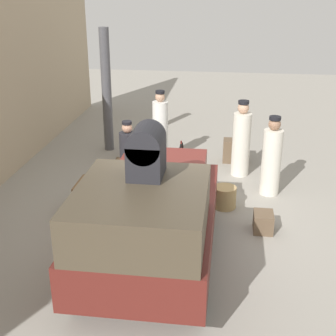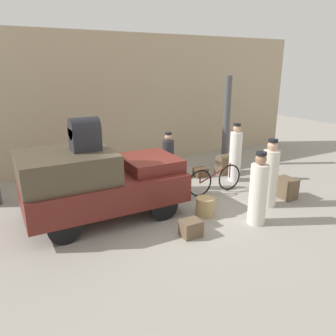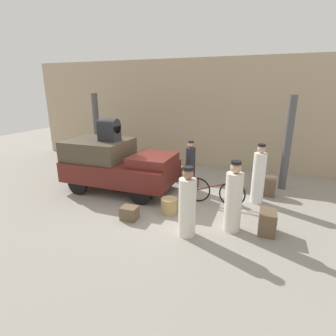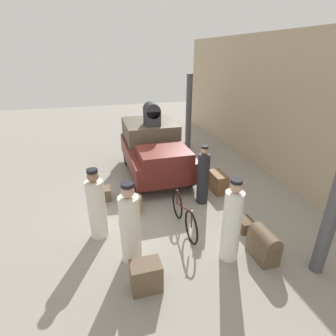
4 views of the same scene
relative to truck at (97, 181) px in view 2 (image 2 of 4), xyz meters
The scene contains 16 objects.
ground_plane 1.89m from the truck, ahead, with size 30.00×30.00×0.00m, color gray.
station_building_facade 4.39m from the truck, 66.92° to the left, with size 16.00×0.15×4.50m.
canopy_pillar_right 5.68m from the truck, 20.76° to the left, with size 0.25×0.25×3.12m.
truck is the anchor object (origin of this frame).
bicycle 3.36m from the truck, ahead, with size 1.78×0.04×0.81m.
wicker_basket 2.61m from the truck, 25.77° to the right, with size 0.45×0.45×0.43m.
porter_carrying_trunk 4.24m from the truck, 19.36° to the right, with size 0.40×0.40×1.74m.
porter_standing_middle 2.47m from the truck, 19.74° to the left, with size 0.32×0.32×1.68m.
conductor_in_dark_uniform 4.52m from the truck, ahead, with size 0.37×0.37×1.79m.
porter_with_bicycle 3.65m from the truck, 33.46° to the right, with size 0.40×0.40×1.67m.
suitcase_small_leather 2.40m from the truck, 51.77° to the right, with size 0.42×0.34×0.35m.
trunk_large_brown 2.48m from the truck, 40.17° to the left, with size 0.73×0.38×0.58m.
suitcase_tan_flat 5.01m from the truck, 14.83° to the right, with size 0.39×0.54×0.56m.
trunk_wicker_pale 4.88m from the truck, 14.07° to the left, with size 0.66×0.38×0.67m.
trunk_umber_medium 4.08m from the truck, 19.31° to the left, with size 0.42×0.32×0.28m.
trunk_on_truck_roof 1.14m from the truck, behind, with size 0.62×0.47×0.73m.
Camera 2 is at (-3.62, -6.76, 3.44)m, focal length 35.00 mm.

